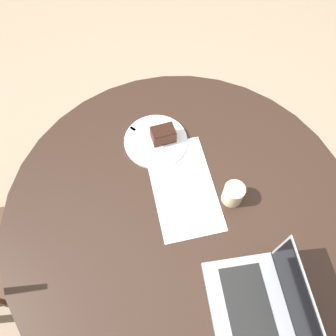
% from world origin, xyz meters
% --- Properties ---
extents(ground_plane, '(12.00, 12.00, 0.00)m').
position_xyz_m(ground_plane, '(0.00, 0.00, 0.00)').
color(ground_plane, gray).
extents(dining_table, '(1.31, 1.31, 0.71)m').
position_xyz_m(dining_table, '(0.00, 0.00, 0.61)').
color(dining_table, black).
rests_on(dining_table, ground_plane).
extents(paper_document, '(0.46, 0.34, 0.00)m').
position_xyz_m(paper_document, '(0.09, 0.00, 0.71)').
color(paper_document, white).
rests_on(paper_document, dining_table).
extents(plate, '(0.26, 0.26, 0.01)m').
position_xyz_m(plate, '(0.28, 0.12, 0.72)').
color(plate, silver).
rests_on(plate, dining_table).
extents(cake_slice, '(0.09, 0.11, 0.06)m').
position_xyz_m(cake_slice, '(0.29, 0.09, 0.75)').
color(cake_slice, '#472619').
rests_on(cake_slice, plate).
extents(fork, '(0.11, 0.16, 0.00)m').
position_xyz_m(fork, '(0.30, 0.18, 0.73)').
color(fork, silver).
rests_on(fork, plate).
extents(coffee_glass, '(0.08, 0.08, 0.09)m').
position_xyz_m(coffee_glass, '(0.05, -0.18, 0.75)').
color(coffee_glass, '#C6AD89').
rests_on(coffee_glass, dining_table).
extents(laptop, '(0.36, 0.31, 0.21)m').
position_xyz_m(laptop, '(-0.31, -0.26, 0.75)').
color(laptop, gray).
rests_on(laptop, dining_table).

